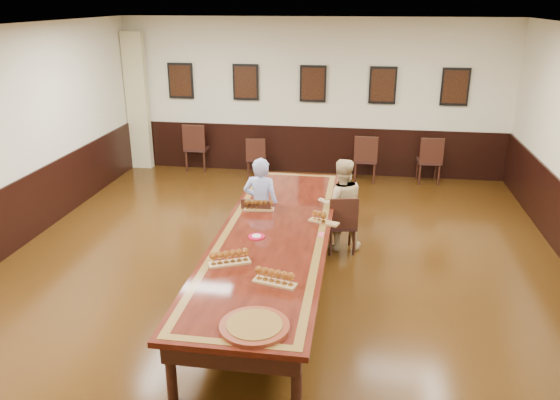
% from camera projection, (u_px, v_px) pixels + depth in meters
% --- Properties ---
extents(floor, '(8.00, 10.00, 0.02)m').
position_uv_depth(floor, '(274.00, 285.00, 7.18)').
color(floor, black).
rests_on(floor, ground).
extents(ceiling, '(8.00, 10.00, 0.02)m').
position_uv_depth(ceiling, '(273.00, 29.00, 6.06)').
color(ceiling, white).
rests_on(ceiling, floor).
extents(wall_back, '(8.00, 0.02, 3.20)m').
position_uv_depth(wall_back, '(313.00, 98.00, 11.26)').
color(wall_back, beige).
rests_on(wall_back, floor).
extents(chair_man, '(0.45, 0.49, 0.89)m').
position_uv_depth(chair_man, '(260.00, 224.00, 7.92)').
color(chair_man, black).
rests_on(chair_man, floor).
extents(chair_woman, '(0.50, 0.53, 0.89)m').
position_uv_depth(chair_woman, '(341.00, 223.00, 8.00)').
color(chair_woman, black).
rests_on(chair_woman, floor).
extents(spare_chair_a, '(0.49, 0.53, 1.03)m').
position_uv_depth(spare_chair_a, '(197.00, 146.00, 11.82)').
color(spare_chair_a, black).
rests_on(spare_chair_a, floor).
extents(spare_chair_b, '(0.46, 0.49, 0.85)m').
position_uv_depth(spare_chair_b, '(256.00, 157.00, 11.38)').
color(spare_chair_b, black).
rests_on(spare_chair_b, floor).
extents(spare_chair_c, '(0.47, 0.51, 0.98)m').
position_uv_depth(spare_chair_c, '(366.00, 158.00, 11.06)').
color(spare_chair_c, black).
rests_on(spare_chair_c, floor).
extents(spare_chair_d, '(0.48, 0.52, 0.97)m').
position_uv_depth(spare_chair_d, '(429.00, 159.00, 10.97)').
color(spare_chair_d, black).
rests_on(spare_chair_d, floor).
extents(person_man, '(0.54, 0.38, 1.43)m').
position_uv_depth(person_man, '(261.00, 205.00, 7.91)').
color(person_man, '#516ACC').
rests_on(person_man, floor).
extents(person_woman, '(0.78, 0.67, 1.38)m').
position_uv_depth(person_woman, '(341.00, 204.00, 8.00)').
color(person_woman, beige).
rests_on(person_woman, floor).
extents(pink_phone, '(0.07, 0.13, 0.01)m').
position_uv_depth(pink_phone, '(321.00, 234.00, 6.83)').
color(pink_phone, '#EB4E6E').
rests_on(pink_phone, conference_table).
extents(curtain, '(0.45, 0.18, 2.90)m').
position_uv_depth(curtain, '(138.00, 102.00, 11.67)').
color(curtain, '#C3BA86').
rests_on(curtain, floor).
extents(wainscoting, '(8.00, 10.00, 1.00)m').
position_uv_depth(wainscoting, '(274.00, 250.00, 7.00)').
color(wainscoting, black).
rests_on(wainscoting, floor).
extents(conference_table, '(1.40, 5.00, 0.76)m').
position_uv_depth(conference_table, '(274.00, 242.00, 6.96)').
color(conference_table, black).
rests_on(conference_table, floor).
extents(posters, '(6.14, 0.04, 0.74)m').
position_uv_depth(posters, '(313.00, 84.00, 11.09)').
color(posters, black).
rests_on(posters, wall_back).
extents(flight_a, '(0.43, 0.18, 0.16)m').
position_uv_depth(flight_a, '(259.00, 205.00, 7.59)').
color(flight_a, '#A17843').
rests_on(flight_a, conference_table).
extents(flight_b, '(0.42, 0.26, 0.15)m').
position_uv_depth(flight_b, '(322.00, 218.00, 7.17)').
color(flight_b, '#A17843').
rests_on(flight_b, conference_table).
extents(flight_c, '(0.48, 0.33, 0.17)m').
position_uv_depth(flight_c, '(229.00, 258.00, 6.04)').
color(flight_c, '#A17843').
rests_on(flight_c, conference_table).
extents(flight_d, '(0.48, 0.25, 0.17)m').
position_uv_depth(flight_d, '(275.00, 277.00, 5.62)').
color(flight_d, '#A17843').
rests_on(flight_d, conference_table).
extents(red_plate_grp, '(0.21, 0.21, 0.03)m').
position_uv_depth(red_plate_grp, '(256.00, 237.00, 6.75)').
color(red_plate_grp, '#BB0C2D').
rests_on(red_plate_grp, conference_table).
extents(carved_platter, '(0.81, 0.81, 0.05)m').
position_uv_depth(carved_platter, '(254.00, 326.00, 4.88)').
color(carved_platter, '#602113').
rests_on(carved_platter, conference_table).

